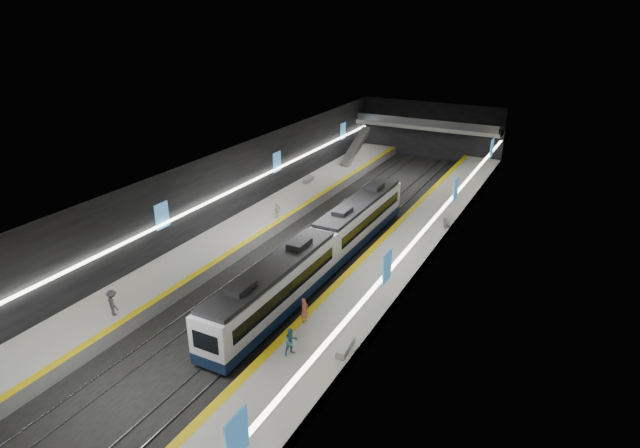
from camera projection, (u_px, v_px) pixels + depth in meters
The scene contains 25 objects.
ground at pixel (313, 252), 48.24m from camera, with size 70.00×70.00×0.00m, color black.
ceiling at pixel (313, 166), 45.14m from camera, with size 20.00×70.00×0.04m, color beige.
wall_left at pixel (221, 193), 50.97m from camera, with size 0.04×70.00×8.00m, color black.
wall_right at pixel (424, 232), 42.41m from camera, with size 0.04×70.00×8.00m, color black.
wall_back at pixel (431, 131), 75.29m from camera, with size 20.00×0.04×8.00m, color black.
platform_left at pixel (245, 231), 51.25m from camera, with size 5.00×70.00×1.00m, color slate.
tile_surface_left at pixel (244, 226), 51.05m from camera, with size 5.00×70.00×0.02m, color #A8A8A3.
tactile_strip_left at pixel (264, 230), 50.11m from camera, with size 0.60×70.00×0.02m, color #DABE0B.
platform_right at pixel (392, 264), 44.84m from camera, with size 5.00×70.00×1.00m, color slate.
tile_surface_right at pixel (392, 259), 44.64m from camera, with size 5.00×70.00×0.02m, color #A8A8A3.
tactile_strip_right at pixel (368, 253), 45.58m from camera, with size 0.60×70.00×0.02m, color #DABE0B.
rails at pixel (313, 251), 48.21m from camera, with size 6.52×70.00×0.12m.
train at pixel (322, 248), 43.80m from camera, with size 2.69×30.04×3.60m.
ad_posters at pixel (318, 201), 47.31m from camera, with size 19.94×53.50×2.20m.
cove_light_left at pixel (223, 195), 50.96m from camera, with size 0.25×68.60×0.12m, color white.
cove_light_right at pixel (421, 233), 42.58m from camera, with size 0.25×68.60×0.12m, color white.
mezzanine_bridge at pixel (427, 126), 73.19m from camera, with size 20.00×3.00×1.50m.
escalator at pixel (356, 146), 71.57m from camera, with size 1.20×8.00×0.60m, color #99999E.
bench_left_far at pixel (308, 180), 63.54m from camera, with size 0.55×1.98×0.48m, color #99999E.
bench_right_near at pixel (345, 348), 32.82m from camera, with size 0.57×2.04×0.50m, color #99999E.
bench_right_far at pixel (446, 223), 51.27m from camera, with size 0.46×1.66×0.41m, color #99999E.
passenger_right_a at pixel (305, 311), 35.55m from camera, with size 0.64×0.42×1.76m, color #CB614C.
passenger_right_b at pixel (291, 342), 32.25m from camera, with size 0.88×0.68×1.80m, color teal.
passenger_left_a at pixel (277, 211), 52.79m from camera, with size 0.90×0.37×1.53m, color silver.
passenger_left_b at pixel (113, 303), 36.30m from camera, with size 1.23×0.71×1.91m, color #3E3C44.
Camera 1 is at (20.71, -38.28, 20.95)m, focal length 30.00 mm.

